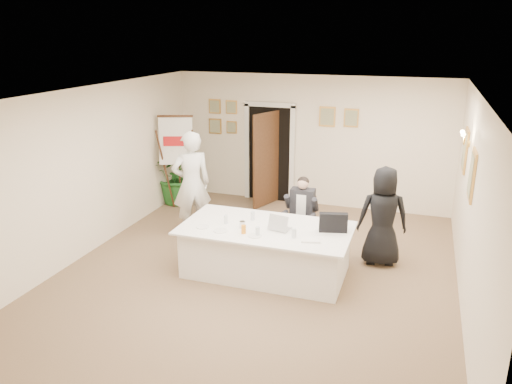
{
  "coord_description": "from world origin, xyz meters",
  "views": [
    {
      "loc": [
        2.27,
        -6.85,
        3.64
      ],
      "look_at": [
        -0.25,
        0.6,
        1.11
      ],
      "focal_mm": 35.0,
      "sensor_mm": 36.0,
      "label": 1
    }
  ],
  "objects_px": {
    "conference_table": "(266,250)",
    "steel_jug": "(242,225)",
    "standing_woman": "(383,216)",
    "flip_chart": "(178,167)",
    "paper_stack": "(311,240)",
    "standing_man": "(192,184)",
    "potted_palm": "(179,174)",
    "seated_man": "(302,213)",
    "oj_glass": "(244,229)",
    "laptop": "(280,220)",
    "laptop_bag": "(333,223)"
  },
  "relations": [
    {
      "from": "standing_man",
      "to": "laptop",
      "type": "xyz_separation_m",
      "value": [
        2.0,
        -1.09,
        -0.07
      ]
    },
    {
      "from": "conference_table",
      "to": "steel_jug",
      "type": "distance_m",
      "value": 0.57
    },
    {
      "from": "potted_palm",
      "to": "laptop",
      "type": "relative_size",
      "value": 3.9
    },
    {
      "from": "standing_woman",
      "to": "laptop",
      "type": "bearing_deg",
      "value": 22.35
    },
    {
      "from": "flip_chart",
      "to": "potted_palm",
      "type": "bearing_deg",
      "value": 114.61
    },
    {
      "from": "seated_man",
      "to": "laptop",
      "type": "relative_size",
      "value": 3.83
    },
    {
      "from": "standing_man",
      "to": "paper_stack",
      "type": "distance_m",
      "value": 2.91
    },
    {
      "from": "seated_man",
      "to": "oj_glass",
      "type": "relative_size",
      "value": 10.06
    },
    {
      "from": "standing_man",
      "to": "laptop",
      "type": "height_order",
      "value": "standing_man"
    },
    {
      "from": "seated_man",
      "to": "flip_chart",
      "type": "bearing_deg",
      "value": 150.36
    },
    {
      "from": "conference_table",
      "to": "laptop",
      "type": "height_order",
      "value": "laptop"
    },
    {
      "from": "paper_stack",
      "to": "laptop_bag",
      "type": "bearing_deg",
      "value": 61.65
    },
    {
      "from": "standing_man",
      "to": "oj_glass",
      "type": "xyz_separation_m",
      "value": [
        1.54,
        -1.44,
        -0.14
      ]
    },
    {
      "from": "standing_woman",
      "to": "standing_man",
      "type": "bearing_deg",
      "value": -13.06
    },
    {
      "from": "oj_glass",
      "to": "standing_woman",
      "type": "bearing_deg",
      "value": 33.93
    },
    {
      "from": "standing_woman",
      "to": "potted_palm",
      "type": "distance_m",
      "value": 4.83
    },
    {
      "from": "seated_man",
      "to": "flip_chart",
      "type": "height_order",
      "value": "flip_chart"
    },
    {
      "from": "seated_man",
      "to": "laptop",
      "type": "bearing_deg",
      "value": -101.48
    },
    {
      "from": "paper_stack",
      "to": "seated_man",
      "type": "bearing_deg",
      "value": 108.53
    },
    {
      "from": "flip_chart",
      "to": "oj_glass",
      "type": "xyz_separation_m",
      "value": [
        2.46,
        -2.66,
        -0.07
      ]
    },
    {
      "from": "standing_woman",
      "to": "potted_palm",
      "type": "xyz_separation_m",
      "value": [
        -4.52,
        1.7,
        -0.15
      ]
    },
    {
      "from": "oj_glass",
      "to": "steel_jug",
      "type": "bearing_deg",
      "value": 115.3
    },
    {
      "from": "conference_table",
      "to": "laptop",
      "type": "distance_m",
      "value": 0.57
    },
    {
      "from": "laptop",
      "to": "steel_jug",
      "type": "distance_m",
      "value": 0.58
    },
    {
      "from": "flip_chart",
      "to": "standing_man",
      "type": "relative_size",
      "value": 1.01
    },
    {
      "from": "standing_woman",
      "to": "paper_stack",
      "type": "xyz_separation_m",
      "value": [
        -0.9,
        -1.23,
        -0.03
      ]
    },
    {
      "from": "conference_table",
      "to": "standing_woman",
      "type": "relative_size",
      "value": 1.6
    },
    {
      "from": "laptop_bag",
      "to": "oj_glass",
      "type": "height_order",
      "value": "laptop_bag"
    },
    {
      "from": "standing_man",
      "to": "flip_chart",
      "type": "bearing_deg",
      "value": -92.46
    },
    {
      "from": "potted_palm",
      "to": "standing_man",
      "type": "bearing_deg",
      "value": -55.48
    },
    {
      "from": "standing_woman",
      "to": "potted_palm",
      "type": "height_order",
      "value": "standing_woman"
    },
    {
      "from": "standing_woman",
      "to": "laptop",
      "type": "relative_size",
      "value": 4.79
    },
    {
      "from": "laptop_bag",
      "to": "oj_glass",
      "type": "xyz_separation_m",
      "value": [
        -1.25,
        -0.5,
        -0.08
      ]
    },
    {
      "from": "potted_palm",
      "to": "oj_glass",
      "type": "relative_size",
      "value": 10.24
    },
    {
      "from": "standing_woman",
      "to": "steel_jug",
      "type": "distance_m",
      "value": 2.28
    },
    {
      "from": "conference_table",
      "to": "flip_chart",
      "type": "relative_size",
      "value": 1.32
    },
    {
      "from": "flip_chart",
      "to": "paper_stack",
      "type": "xyz_separation_m",
      "value": [
        3.47,
        -2.61,
        -0.13
      ]
    },
    {
      "from": "flip_chart",
      "to": "steel_jug",
      "type": "bearing_deg",
      "value": -46.24
    },
    {
      "from": "seated_man",
      "to": "paper_stack",
      "type": "xyz_separation_m",
      "value": [
        0.47,
        -1.42,
        0.14
      ]
    },
    {
      "from": "standing_man",
      "to": "steel_jug",
      "type": "relative_size",
      "value": 17.85
    },
    {
      "from": "standing_woman",
      "to": "oj_glass",
      "type": "xyz_separation_m",
      "value": [
        -1.91,
        -1.29,
        0.02
      ]
    },
    {
      "from": "seated_man",
      "to": "potted_palm",
      "type": "height_order",
      "value": "potted_palm"
    },
    {
      "from": "conference_table",
      "to": "seated_man",
      "type": "xyz_separation_m",
      "value": [
        0.29,
        1.12,
        0.26
      ]
    },
    {
      "from": "conference_table",
      "to": "steel_jug",
      "type": "xyz_separation_m",
      "value": [
        -0.33,
        -0.15,
        0.44
      ]
    },
    {
      "from": "standing_man",
      "to": "steel_jug",
      "type": "distance_m",
      "value": 1.91
    },
    {
      "from": "laptop",
      "to": "steel_jug",
      "type": "height_order",
      "value": "laptop"
    },
    {
      "from": "flip_chart",
      "to": "potted_palm",
      "type": "distance_m",
      "value": 0.43
    },
    {
      "from": "conference_table",
      "to": "flip_chart",
      "type": "distance_m",
      "value": 3.59
    },
    {
      "from": "conference_table",
      "to": "oj_glass",
      "type": "height_order",
      "value": "oj_glass"
    },
    {
      "from": "standing_woman",
      "to": "laptop",
      "type": "height_order",
      "value": "standing_woman"
    }
  ]
}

